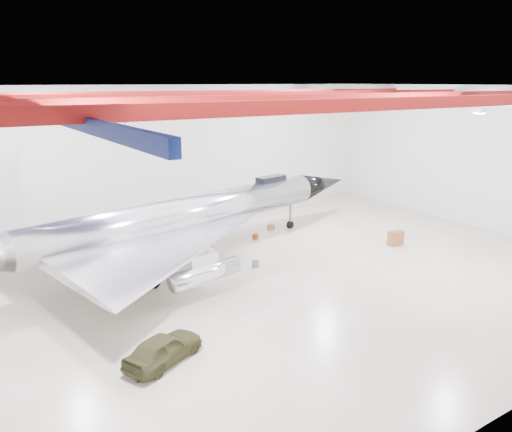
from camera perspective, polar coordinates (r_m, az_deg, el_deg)
floor at (r=29.94m, az=1.34°, el=-6.95°), size 40.00×40.00×0.00m
wall_back at (r=41.43m, az=-10.38°, el=6.91°), size 40.00×0.00×40.00m
wall_right at (r=42.72m, az=24.36°, el=6.06°), size 0.00×30.00×30.00m
ceiling at (r=27.74m, az=1.48°, el=14.61°), size 40.00×40.00×0.00m
ceiling_structure at (r=27.75m, az=1.47°, el=13.21°), size 39.50×29.50×1.08m
jet_aircraft at (r=32.45m, az=-7.92°, el=-0.21°), size 30.48×20.49×8.36m
jeep at (r=21.57m, az=-10.54°, el=-14.65°), size 3.97×2.86×1.25m
desk at (r=36.74m, az=15.67°, el=-2.45°), size 1.13×0.59×1.02m
crate_ply at (r=29.84m, az=-8.02°, el=-6.82°), size 0.52×0.44×0.34m
toolbox_red at (r=35.45m, az=-12.00°, el=-3.47°), size 0.45×0.38×0.28m
engine_drum at (r=31.33m, az=-0.04°, el=-5.51°), size 0.51×0.51×0.42m
parts_bin at (r=39.14m, az=1.73°, el=-1.30°), size 0.59×0.51×0.36m
crate_small at (r=32.62m, az=-16.20°, el=-5.41°), size 0.40×0.33×0.28m
tool_chest at (r=36.79m, az=-0.06°, el=-2.35°), size 0.55×0.55×0.39m
oil_barrel at (r=34.77m, az=-5.48°, el=-3.48°), size 0.63×0.54×0.39m
spares_box at (r=36.40m, az=-6.12°, el=-2.67°), size 0.45×0.45×0.36m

